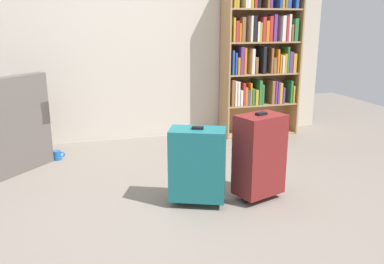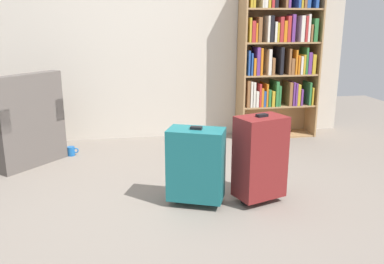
# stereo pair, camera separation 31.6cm
# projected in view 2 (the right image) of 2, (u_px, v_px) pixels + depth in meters

# --- Properties ---
(ground_plane) EXTENTS (8.43, 8.43, 0.00)m
(ground_plane) POSITION_uv_depth(u_px,v_px,m) (173.00, 210.00, 3.09)
(ground_plane) COLOR slate
(back_wall) EXTENTS (4.82, 0.10, 2.60)m
(back_wall) POSITION_uv_depth(u_px,v_px,m) (149.00, 28.00, 4.73)
(back_wall) COLOR beige
(back_wall) RESTS_ON ground
(bookshelf) EXTENTS (0.93, 0.33, 1.87)m
(bookshelf) POSITION_uv_depth(u_px,v_px,m) (278.00, 53.00, 4.83)
(bookshelf) COLOR #A87F51
(bookshelf) RESTS_ON ground
(armchair) EXTENTS (0.99, 0.99, 0.90)m
(armchair) POSITION_uv_depth(u_px,v_px,m) (17.00, 131.00, 4.09)
(armchair) COLOR #59514C
(armchair) RESTS_ON ground
(mug) EXTENTS (0.12, 0.08, 0.10)m
(mug) POSITION_uv_depth(u_px,v_px,m) (71.00, 151.00, 4.32)
(mug) COLOR #1959A5
(mug) RESTS_ON ground
(suitcase_teal) EXTENTS (0.48, 0.38, 0.62)m
(suitcase_teal) POSITION_uv_depth(u_px,v_px,m) (196.00, 164.00, 3.11)
(suitcase_teal) COLOR #19666B
(suitcase_teal) RESTS_ON ground
(suitcase_dark_red) EXTENTS (0.42, 0.34, 0.71)m
(suitcase_dark_red) POSITION_uv_depth(u_px,v_px,m) (260.00, 157.00, 3.15)
(suitcase_dark_red) COLOR maroon
(suitcase_dark_red) RESTS_ON ground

